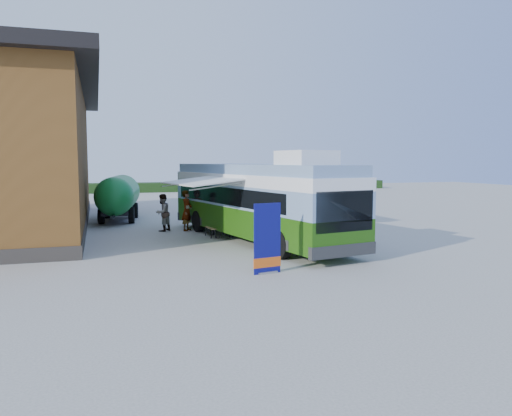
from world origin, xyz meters
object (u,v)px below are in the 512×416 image
object	(u,v)px
slurry_tanker	(119,195)
bus	(256,199)
picnic_table	(221,225)
person_b	(162,213)
person_a	(187,211)
banner	(267,245)

from	to	relation	value
slurry_tanker	bus	bearing A→B (deg)	-51.63
picnic_table	person_b	distance (m)	3.42
picnic_table	person_a	distance (m)	2.61
slurry_tanker	banner	bearing A→B (deg)	-68.11
banner	person_a	bearing A→B (deg)	83.21
banner	picnic_table	size ratio (longest dim) A/B	1.65
picnic_table	person_a	size ratio (longest dim) A/B	0.66
banner	slurry_tanker	size ratio (longest dim) A/B	0.31
person_a	slurry_tanker	size ratio (longest dim) A/B	0.29
person_a	slurry_tanker	world-z (taller)	slurry_tanker
picnic_table	slurry_tanker	size ratio (longest dim) A/B	0.19
banner	person_a	world-z (taller)	banner
banner	picnic_table	distance (m)	7.69
bus	person_b	distance (m)	5.37
person_a	person_b	world-z (taller)	person_a
slurry_tanker	picnic_table	bearing A→B (deg)	-53.00
person_b	slurry_tanker	bearing A→B (deg)	-116.00
picnic_table	person_b	size ratio (longest dim) A/B	0.72
bus	picnic_table	distance (m)	2.29
person_b	picnic_table	bearing A→B (deg)	87.09
person_b	person_a	bearing A→B (deg)	124.72
banner	person_b	world-z (taller)	banner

